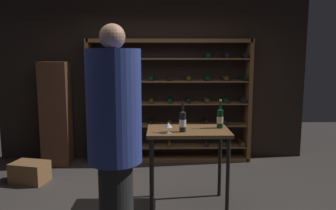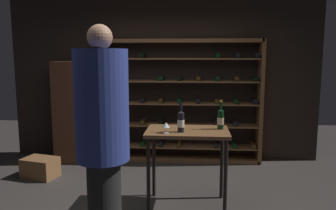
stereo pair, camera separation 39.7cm
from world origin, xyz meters
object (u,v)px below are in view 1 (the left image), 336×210
(wine_glass_stemmed_left, at_px, (168,125))
(tasting_table, at_px, (188,140))
(person_host_in_suit, at_px, (115,133))
(display_cabinet, at_px, (56,114))
(wine_bottle_gold_foil, at_px, (183,121))
(wine_crate, at_px, (30,172))
(wine_bottle_red_label, at_px, (220,118))
(wine_rack, at_px, (169,102))

(wine_glass_stemmed_left, bearing_deg, tasting_table, 36.18)
(person_host_in_suit, relative_size, display_cabinet, 1.21)
(tasting_table, xyz_separation_m, wine_bottle_gold_foil, (-0.07, -0.11, 0.25))
(person_host_in_suit, relative_size, wine_crate, 4.27)
(tasting_table, height_order, display_cabinet, display_cabinet)
(person_host_in_suit, xyz_separation_m, wine_bottle_red_label, (1.10, 1.12, -0.08))
(wine_glass_stemmed_left, bearing_deg, wine_crate, 154.03)
(wine_crate, height_order, wine_glass_stemmed_left, wine_glass_stemmed_left)
(person_host_in_suit, relative_size, wine_bottle_gold_foil, 5.96)
(wine_rack, relative_size, wine_glass_stemmed_left, 22.36)
(wine_rack, xyz_separation_m, display_cabinet, (-1.84, -0.19, -0.17))
(tasting_table, relative_size, display_cabinet, 0.57)
(tasting_table, bearing_deg, wine_rack, 95.77)
(wine_bottle_gold_foil, bearing_deg, tasting_table, 55.86)
(wine_bottle_gold_foil, relative_size, wine_bottle_red_label, 1.00)
(wine_rack, xyz_separation_m, person_host_in_suit, (-0.54, -2.80, 0.12))
(wine_glass_stemmed_left, bearing_deg, wine_rack, 88.22)
(tasting_table, relative_size, wine_crate, 1.99)
(wine_bottle_gold_foil, relative_size, wine_glass_stemmed_left, 2.82)
(wine_bottle_gold_foil, xyz_separation_m, wine_glass_stemmed_left, (-0.16, -0.07, -0.04))
(tasting_table, xyz_separation_m, wine_bottle_red_label, (0.39, 0.08, 0.25))
(wine_rack, relative_size, display_cabinet, 1.61)
(person_host_in_suit, bearing_deg, display_cabinet, 73.27)
(person_host_in_suit, height_order, wine_glass_stemmed_left, person_host_in_suit)
(person_host_in_suit, relative_size, wine_bottle_red_label, 5.95)
(person_host_in_suit, distance_m, wine_bottle_red_label, 1.58)
(display_cabinet, bearing_deg, wine_crate, -101.86)
(tasting_table, relative_size, wine_glass_stemmed_left, 7.85)
(wine_crate, xyz_separation_m, wine_bottle_gold_foil, (2.11, -0.88, 0.91))
(wine_bottle_red_label, height_order, wine_glass_stemmed_left, wine_bottle_red_label)
(tasting_table, xyz_separation_m, wine_crate, (-2.18, 0.78, -0.66))
(tasting_table, xyz_separation_m, wine_glass_stemmed_left, (-0.24, -0.17, 0.21))
(display_cabinet, relative_size, wine_bottle_gold_foil, 4.92)
(wine_crate, height_order, wine_bottle_red_label, wine_bottle_red_label)
(wine_crate, bearing_deg, tasting_table, -19.54)
(person_host_in_suit, bearing_deg, wine_crate, 85.62)
(wine_rack, distance_m, tasting_table, 1.77)
(tasting_table, distance_m, person_host_in_suit, 1.31)
(wine_rack, bearing_deg, display_cabinet, -174.08)
(display_cabinet, relative_size, wine_glass_stemmed_left, 13.86)
(wine_crate, relative_size, display_cabinet, 0.28)
(person_host_in_suit, distance_m, wine_crate, 2.54)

